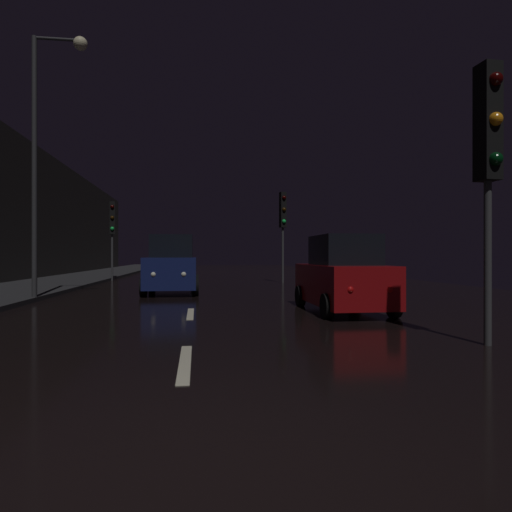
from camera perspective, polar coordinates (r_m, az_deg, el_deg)
ground at (r=27.69m, az=-7.86°, el=-3.01°), size 26.50×84.00×0.02m
sidewalk_left at (r=28.61m, az=-22.14°, el=-2.74°), size 4.40×84.00×0.15m
building_facade_left at (r=26.19m, az=-29.63°, el=5.60°), size 0.80×63.00×8.00m
lane_centerline at (r=18.40m, az=-8.03°, el=-4.49°), size 0.16×25.43×0.01m
traffic_light_far_right at (r=24.22m, az=3.45°, el=4.98°), size 0.36×0.48×4.88m
traffic_light_far_left at (r=27.44m, az=-17.84°, el=3.94°), size 0.37×0.48×4.62m
traffic_light_near_right at (r=8.37m, az=27.50°, el=12.72°), size 0.33×0.47×4.57m
streetlamp_overhead at (r=16.20m, az=-24.95°, el=14.46°), size 1.70×0.44×8.49m
car_approaching_headlights at (r=18.03m, az=-10.64°, el=-1.30°), size 2.08×4.50×2.27m
car_parked_right_near at (r=11.95m, az=10.97°, el=-2.60°), size 1.82×3.95×1.99m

